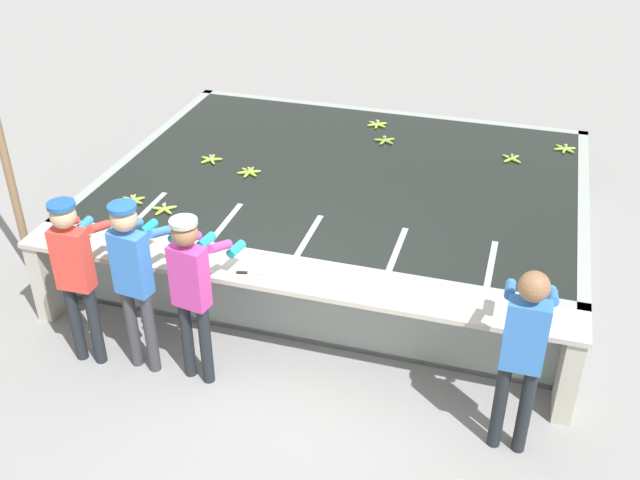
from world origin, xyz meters
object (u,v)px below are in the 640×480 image
(worker_3, at_px, (523,345))
(banana_bunch_floating_0, at_px, (164,209))
(worker_2, at_px, (193,284))
(banana_bunch_floating_7, at_px, (565,149))
(banana_bunch_floating_2, at_px, (249,172))
(banana_bunch_floating_4, at_px, (511,159))
(worker_0, at_px, (76,267))
(knife_0, at_px, (250,273))
(banana_bunch_floating_1, at_px, (385,140))
(banana_bunch_floating_5, at_px, (211,159))
(banana_bunch_floating_6, at_px, (132,200))
(support_post_left, at_px, (1,139))
(worker_1, at_px, (134,270))
(knife_1, at_px, (194,265))
(banana_bunch_floating_3, at_px, (377,124))

(worker_3, height_order, banana_bunch_floating_0, worker_3)
(worker_2, relative_size, banana_bunch_floating_7, 5.97)
(banana_bunch_floating_2, relative_size, banana_bunch_floating_4, 1.13)
(worker_0, height_order, knife_0, worker_0)
(banana_bunch_floating_1, bearing_deg, worker_0, -118.44)
(banana_bunch_floating_5, relative_size, banana_bunch_floating_6, 0.99)
(banana_bunch_floating_6, relative_size, knife_0, 0.81)
(banana_bunch_floating_4, bearing_deg, worker_2, -124.53)
(support_post_left, bearing_deg, banana_bunch_floating_4, 26.03)
(support_post_left, bearing_deg, knife_0, -12.55)
(worker_2, bearing_deg, banana_bunch_floating_4, 55.47)
(banana_bunch_floating_6, bearing_deg, banana_bunch_floating_0, -10.45)
(worker_3, relative_size, support_post_left, 0.54)
(support_post_left, bearing_deg, worker_3, -11.96)
(banana_bunch_floating_2, relative_size, support_post_left, 0.09)
(banana_bunch_floating_4, bearing_deg, knife_0, -123.74)
(worker_3, relative_size, banana_bunch_floating_1, 6.29)
(knife_0, bearing_deg, banana_bunch_floating_6, 151.35)
(banana_bunch_floating_1, relative_size, banana_bunch_floating_5, 1.00)
(worker_1, height_order, banana_bunch_floating_5, worker_1)
(worker_0, height_order, banana_bunch_floating_0, worker_0)
(worker_3, relative_size, knife_1, 5.09)
(banana_bunch_floating_3, bearing_deg, worker_0, -113.30)
(banana_bunch_floating_2, xyz_separation_m, banana_bunch_floating_5, (-0.55, 0.19, 0.00))
(banana_bunch_floating_1, bearing_deg, banana_bunch_floating_2, -134.68)
(banana_bunch_floating_0, xyz_separation_m, knife_0, (1.28, -0.85, -0.01))
(worker_1, height_order, knife_1, worker_1)
(banana_bunch_floating_0, distance_m, banana_bunch_floating_3, 3.27)
(worker_0, bearing_deg, banana_bunch_floating_1, 61.56)
(worker_3, distance_m, banana_bunch_floating_4, 3.63)
(banana_bunch_floating_5, height_order, support_post_left, support_post_left)
(banana_bunch_floating_1, bearing_deg, worker_1, -111.70)
(worker_0, height_order, knife_1, worker_0)
(banana_bunch_floating_5, distance_m, knife_1, 2.25)
(banana_bunch_floating_6, relative_size, support_post_left, 0.09)
(worker_1, distance_m, knife_1, 0.57)
(worker_3, bearing_deg, knife_1, 171.13)
(banana_bunch_floating_3, relative_size, support_post_left, 0.09)
(banana_bunch_floating_0, distance_m, knife_1, 1.14)
(worker_3, xyz_separation_m, banana_bunch_floating_2, (-3.18, 2.39, -0.11))
(worker_1, relative_size, worker_2, 1.03)
(banana_bunch_floating_5, bearing_deg, banana_bunch_floating_7, 20.68)
(banana_bunch_floating_4, bearing_deg, banana_bunch_floating_0, -145.93)
(banana_bunch_floating_1, relative_size, banana_bunch_floating_6, 0.99)
(worker_1, xyz_separation_m, knife_1, (0.37, 0.41, -0.13))
(worker_0, bearing_deg, knife_1, 27.10)
(banana_bunch_floating_7, bearing_deg, banana_bunch_floating_2, -153.79)
(worker_1, xyz_separation_m, banana_bunch_floating_3, (1.25, 4.12, -0.12))
(worker_1, height_order, banana_bunch_floating_1, worker_1)
(worker_0, bearing_deg, banana_bunch_floating_2, 73.42)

